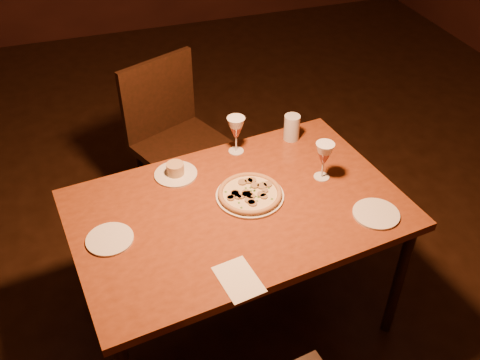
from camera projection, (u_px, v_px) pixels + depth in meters
name	position (u px, v px, depth m)	size (l,w,h in m)	color
floor	(251.00, 273.00, 2.95)	(7.00, 7.00, 0.00)	black
dining_table	(238.00, 218.00, 2.31)	(1.49, 1.05, 0.74)	brown
chair_far	(176.00, 137.00, 3.02)	(0.62, 0.62, 0.97)	black
pizza_plate	(250.00, 194.00, 2.30)	(0.30, 0.30, 0.03)	silver
ramekin_saucer	(176.00, 171.00, 2.42)	(0.20, 0.20, 0.06)	silver
wine_glass_far	(236.00, 135.00, 2.52)	(0.09, 0.09, 0.19)	#A44D44
wine_glass_right	(323.00, 161.00, 2.36)	(0.08, 0.08, 0.18)	#A44D44
water_tumbler	(292.00, 127.00, 2.62)	(0.08, 0.08, 0.13)	silver
side_plate_left	(110.00, 239.00, 2.11)	(0.19, 0.19, 0.01)	silver
side_plate_near	(376.00, 214.00, 2.22)	(0.19, 0.19, 0.01)	silver
menu_card	(239.00, 279.00, 1.95)	(0.13, 0.20, 0.00)	white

